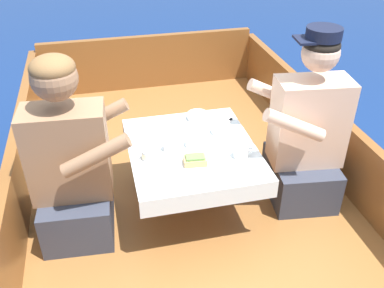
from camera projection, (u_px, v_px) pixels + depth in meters
The scene contains 20 objects.
ground_plane at pixel (193, 238), 2.73m from camera, with size 60.00×60.00×0.00m, color navy.
boat_deck at pixel (193, 222), 2.65m from camera, with size 2.00×3.52×0.29m, color brown.
gunwale_port at pixel (15, 202), 2.27m from camera, with size 0.06×3.52×0.42m, color brown.
gunwale_starboard at pixel (345, 155), 2.65m from camera, with size 0.06×3.52×0.42m, color brown.
bow_coaming at pixel (148, 62), 3.87m from camera, with size 1.88×0.06×0.48m, color brown.
cockpit_table at pixel (192, 153), 2.39m from camera, with size 0.70×0.80×0.40m.
person_port at pixel (72, 167), 2.18m from camera, with size 0.54×0.47×1.02m.
person_starboard at pixel (306, 137), 2.43m from camera, with size 0.56×0.49×1.05m.
plate_sandwich at pixel (195, 164), 2.22m from camera, with size 0.19×0.19×0.01m.
plate_bread at pixel (171, 133), 2.49m from camera, with size 0.20×0.20×0.01m.
sandwich at pixel (195, 160), 2.21m from camera, with size 0.12×0.09×0.05m.
bowl_port_near at pixel (198, 116), 2.63m from camera, with size 0.13×0.13×0.04m.
bowl_starboard_near at pixel (222, 130), 2.49m from camera, with size 0.12×0.12×0.04m.
bowl_center_far at pixel (196, 142), 2.38m from camera, with size 0.12×0.12×0.04m.
coffee_cup_port at pixel (170, 145), 2.33m from camera, with size 0.10×0.07×0.07m.
coffee_cup_starboard at pixel (241, 152), 2.27m from camera, with size 0.10×0.08×0.07m.
tin_can at pixel (148, 155), 2.26m from camera, with size 0.07×0.07×0.05m.
utensil_spoon_center at pixel (214, 113), 2.70m from camera, with size 0.16×0.08×0.01m.
utensil_fork_port at pixel (229, 123), 2.59m from camera, with size 0.11×0.16×0.00m.
utensil_spoon_starboard at pixel (215, 121), 2.61m from camera, with size 0.17×0.02×0.01m.
Camera 1 is at (-0.46, -1.92, 1.98)m, focal length 40.00 mm.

